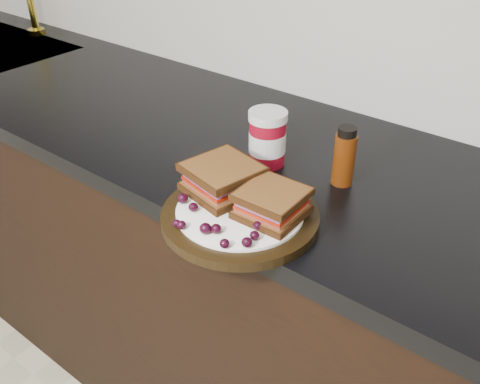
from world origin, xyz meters
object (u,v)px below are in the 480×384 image
object	(u,v)px
condiment_jar	(267,138)
oil_bottle	(344,156)
sandwich_left	(222,179)
plate	(240,216)

from	to	relation	value
condiment_jar	oil_bottle	size ratio (longest dim) A/B	0.97
oil_bottle	sandwich_left	bearing A→B (deg)	-125.27
plate	condiment_jar	distance (m)	0.22
plate	oil_bottle	size ratio (longest dim) A/B	2.33
condiment_jar	oil_bottle	xyz separation A→B (m)	(0.16, 0.03, 0.00)
condiment_jar	oil_bottle	bearing A→B (deg)	9.65
plate	oil_bottle	bearing A→B (deg)	70.59
sandwich_left	condiment_jar	world-z (taller)	condiment_jar
plate	condiment_jar	world-z (taller)	condiment_jar
plate	sandwich_left	bearing A→B (deg)	156.66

